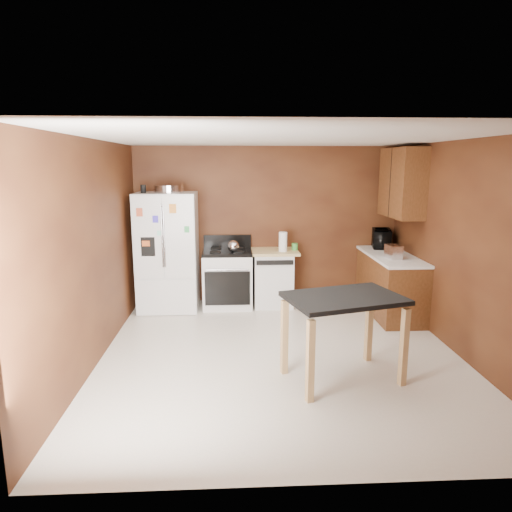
{
  "coord_description": "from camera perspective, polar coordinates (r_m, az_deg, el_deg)",
  "views": [
    {
      "loc": [
        -0.55,
        -5.06,
        2.23
      ],
      "look_at": [
        -0.25,
        0.85,
        1.03
      ],
      "focal_mm": 32.0,
      "sensor_mm": 36.0,
      "label": 1
    }
  ],
  "objects": [
    {
      "name": "floor",
      "position": [
        5.55,
        3.06,
        -12.18
      ],
      "size": [
        4.5,
        4.5,
        0.0
      ],
      "primitive_type": "plane",
      "color": "beige",
      "rests_on": "ground"
    },
    {
      "name": "paper_towel",
      "position": [
        7.05,
        3.39,
        1.78
      ],
      "size": [
        0.14,
        0.14,
        0.3
      ],
      "primitive_type": "cylinder",
      "rotation": [
        0.0,
        0.0,
        0.09
      ],
      "color": "white",
      "rests_on": "dishwasher"
    },
    {
      "name": "roasting_pan",
      "position": [
        7.03,
        -10.85,
        8.25
      ],
      "size": [
        0.44,
        0.44,
        0.11
      ],
      "primitive_type": "cylinder",
      "color": "silver",
      "rests_on": "refrigerator"
    },
    {
      "name": "gas_range",
      "position": [
        7.2,
        -3.57,
        -2.72
      ],
      "size": [
        0.76,
        0.68,
        1.1
      ],
      "color": "white",
      "rests_on": "ground"
    },
    {
      "name": "ceiling",
      "position": [
        5.09,
        3.37,
        14.53
      ],
      "size": [
        4.5,
        4.5,
        0.0
      ],
      "primitive_type": "plane",
      "rotation": [
        3.14,
        0.0,
        0.0
      ],
      "color": "white",
      "rests_on": "ground"
    },
    {
      "name": "wall_left",
      "position": [
        5.38,
        -19.64,
        0.34
      ],
      "size": [
        0.0,
        4.5,
        4.5
      ],
      "primitive_type": "plane",
      "rotation": [
        1.57,
        0.0,
        1.57
      ],
      "color": "#5B3118",
      "rests_on": "ground"
    },
    {
      "name": "wall_right",
      "position": [
        5.79,
        24.34,
        0.74
      ],
      "size": [
        0.0,
        4.5,
        4.5
      ],
      "primitive_type": "plane",
      "rotation": [
        1.57,
        0.0,
        -1.57
      ],
      "color": "#5B3118",
      "rests_on": "ground"
    },
    {
      "name": "right_cabinets",
      "position": [
        7.08,
        16.82,
        0.26
      ],
      "size": [
        0.63,
        1.58,
        2.45
      ],
      "color": "brown",
      "rests_on": "ground"
    },
    {
      "name": "green_canister",
      "position": [
        7.2,
        4.87,
        1.18
      ],
      "size": [
        0.1,
        0.1,
        0.11
      ],
      "primitive_type": "cylinder",
      "rotation": [
        0.0,
        0.0,
        0.05
      ],
      "color": "green",
      "rests_on": "dishwasher"
    },
    {
      "name": "pen_cup",
      "position": [
        6.98,
        -13.92,
        8.14
      ],
      "size": [
        0.08,
        0.08,
        0.12
      ],
      "primitive_type": "cylinder",
      "color": "black",
      "rests_on": "refrigerator"
    },
    {
      "name": "kettle",
      "position": [
        6.95,
        -2.85,
        1.22
      ],
      "size": [
        0.18,
        0.18,
        0.18
      ],
      "primitive_type": "sphere",
      "color": "silver",
      "rests_on": "gas_range"
    },
    {
      "name": "microwave",
      "position": [
        7.6,
        15.38,
        2.07
      ],
      "size": [
        0.43,
        0.55,
        0.27
      ],
      "primitive_type": "imported",
      "rotation": [
        0.0,
        0.0,
        1.37
      ],
      "color": "black",
      "rests_on": "right_cabinets"
    },
    {
      "name": "island",
      "position": [
        4.78,
        10.92,
        -6.62
      ],
      "size": [
        1.3,
        1.04,
        0.91
      ],
      "color": "black",
      "rests_on": "ground"
    },
    {
      "name": "dishwasher",
      "position": [
        7.25,
        2.13,
        -2.68
      ],
      "size": [
        0.78,
        0.63,
        0.89
      ],
      "color": "white",
      "rests_on": "ground"
    },
    {
      "name": "wall_back",
      "position": [
        7.39,
        1.35,
        3.89
      ],
      "size": [
        4.2,
        0.0,
        4.2
      ],
      "primitive_type": "plane",
      "rotation": [
        1.57,
        0.0,
        0.0
      ],
      "color": "#5B3118",
      "rests_on": "ground"
    },
    {
      "name": "wall_front",
      "position": [
        3.02,
        7.78,
        -7.51
      ],
      "size": [
        4.2,
        0.0,
        4.2
      ],
      "primitive_type": "plane",
      "rotation": [
        -1.57,
        0.0,
        0.0
      ],
      "color": "#5B3118",
      "rests_on": "ground"
    },
    {
      "name": "toaster",
      "position": [
        6.76,
        16.82,
        0.51
      ],
      "size": [
        0.19,
        0.28,
        0.19
      ],
      "primitive_type": "cube",
      "rotation": [
        0.0,
        0.0,
        0.12
      ],
      "color": "silver",
      "rests_on": "right_cabinets"
    },
    {
      "name": "refrigerator",
      "position": [
        7.12,
        -10.97,
        0.53
      ],
      "size": [
        0.9,
        0.8,
        1.8
      ],
      "color": "white",
      "rests_on": "ground"
    }
  ]
}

